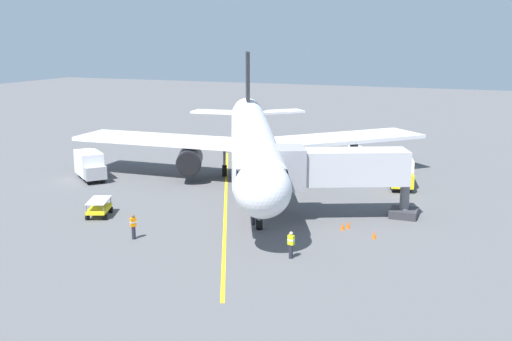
{
  "coord_description": "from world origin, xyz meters",
  "views": [
    {
      "loc": [
        -18.64,
        50.98,
        13.38
      ],
      "look_at": [
        -1.68,
        7.96,
        3.0
      ],
      "focal_mm": 42.55,
      "sensor_mm": 36.0,
      "label": 1
    }
  ],
  "objects_px": {
    "belt_loader_starboard_side": "(354,150)",
    "safety_cone_nose_left": "(374,235)",
    "baggage_cart_near_nose": "(99,208)",
    "safety_cone_wing_port": "(343,226)",
    "airplane": "(252,140)",
    "ground_crew_marshaller": "(291,244)",
    "ground_crew_loader": "(133,226)",
    "ground_crew_wing_walker": "(253,213)",
    "box_truck_rear_apron": "(90,165)",
    "box_truck_portside": "(401,172)",
    "safety_cone_nose_right": "(348,225)",
    "jet_bridge": "(331,169)"
  },
  "relations": [
    {
      "from": "safety_cone_nose_left",
      "to": "safety_cone_wing_port",
      "type": "distance_m",
      "value": 2.62
    },
    {
      "from": "safety_cone_wing_port",
      "to": "safety_cone_nose_right",
      "type": "bearing_deg",
      "value": -119.1
    },
    {
      "from": "safety_cone_wing_port",
      "to": "ground_crew_marshaller",
      "type": "bearing_deg",
      "value": 75.99
    },
    {
      "from": "baggage_cart_near_nose",
      "to": "safety_cone_wing_port",
      "type": "height_order",
      "value": "baggage_cart_near_nose"
    },
    {
      "from": "jet_bridge",
      "to": "safety_cone_nose_left",
      "type": "distance_m",
      "value": 6.38
    },
    {
      "from": "airplane",
      "to": "belt_loader_starboard_side",
      "type": "height_order",
      "value": "airplane"
    },
    {
      "from": "ground_crew_loader",
      "to": "baggage_cart_near_nose",
      "type": "bearing_deg",
      "value": -33.81
    },
    {
      "from": "safety_cone_wing_port",
      "to": "box_truck_portside",
      "type": "bearing_deg",
      "value": -97.87
    },
    {
      "from": "box_truck_rear_apron",
      "to": "belt_loader_starboard_side",
      "type": "bearing_deg",
      "value": -135.01
    },
    {
      "from": "ground_crew_loader",
      "to": "airplane",
      "type": "bearing_deg",
      "value": -94.8
    },
    {
      "from": "airplane",
      "to": "safety_cone_nose_right",
      "type": "xyz_separation_m",
      "value": [
        -11.36,
        10.12,
        -3.73
      ]
    },
    {
      "from": "box_truck_rear_apron",
      "to": "safety_cone_wing_port",
      "type": "bearing_deg",
      "value": 166.68
    },
    {
      "from": "ground_crew_wing_walker",
      "to": "safety_cone_nose_left",
      "type": "xyz_separation_m",
      "value": [
        -8.69,
        -0.17,
        -0.61
      ]
    },
    {
      "from": "baggage_cart_near_nose",
      "to": "safety_cone_nose_left",
      "type": "relative_size",
      "value": 5.34
    },
    {
      "from": "baggage_cart_near_nose",
      "to": "safety_cone_nose_left",
      "type": "distance_m",
      "value": 20.43
    },
    {
      "from": "box_truck_portside",
      "to": "box_truck_rear_apron",
      "type": "relative_size",
      "value": 1.03
    },
    {
      "from": "jet_bridge",
      "to": "belt_loader_starboard_side",
      "type": "relative_size",
      "value": 2.37
    },
    {
      "from": "jet_bridge",
      "to": "box_truck_portside",
      "type": "distance_m",
      "value": 12.13
    },
    {
      "from": "jet_bridge",
      "to": "box_truck_rear_apron",
      "type": "distance_m",
      "value": 24.48
    },
    {
      "from": "belt_loader_starboard_side",
      "to": "safety_cone_wing_port",
      "type": "height_order",
      "value": "belt_loader_starboard_side"
    },
    {
      "from": "airplane",
      "to": "baggage_cart_near_nose",
      "type": "distance_m",
      "value": 16.02
    },
    {
      "from": "belt_loader_starboard_side",
      "to": "safety_cone_nose_left",
      "type": "distance_m",
      "value": 28.72
    },
    {
      "from": "ground_crew_wing_walker",
      "to": "ground_crew_loader",
      "type": "height_order",
      "value": "same"
    },
    {
      "from": "airplane",
      "to": "safety_cone_nose_left",
      "type": "relative_size",
      "value": 69.44
    },
    {
      "from": "box_truck_portside",
      "to": "safety_cone_nose_right",
      "type": "bearing_deg",
      "value": 83.02
    },
    {
      "from": "airplane",
      "to": "box_truck_rear_apron",
      "type": "bearing_deg",
      "value": 17.24
    },
    {
      "from": "airplane",
      "to": "box_truck_portside",
      "type": "xyz_separation_m",
      "value": [
        -13.0,
        -3.21,
        -2.62
      ]
    },
    {
      "from": "ground_crew_marshaller",
      "to": "box_truck_portside",
      "type": "relative_size",
      "value": 0.35
    },
    {
      "from": "airplane",
      "to": "box_truck_rear_apron",
      "type": "xyz_separation_m",
      "value": [
        14.63,
        4.54,
        -2.62
      ]
    },
    {
      "from": "jet_bridge",
      "to": "safety_cone_nose_right",
      "type": "bearing_deg",
      "value": 133.86
    },
    {
      "from": "belt_loader_starboard_side",
      "to": "safety_cone_nose_left",
      "type": "xyz_separation_m",
      "value": [
        -7.53,
        27.71,
        -0.44
      ]
    },
    {
      "from": "box_truck_rear_apron",
      "to": "safety_cone_nose_left",
      "type": "xyz_separation_m",
      "value": [
        -28.13,
        7.12,
        -1.11
      ]
    },
    {
      "from": "box_truck_portside",
      "to": "belt_loader_starboard_side",
      "type": "relative_size",
      "value": 1.05
    },
    {
      "from": "airplane",
      "to": "safety_cone_nose_left",
      "type": "distance_m",
      "value": 18.22
    },
    {
      "from": "ground_crew_wing_walker",
      "to": "belt_loader_starboard_side",
      "type": "bearing_deg",
      "value": -92.4
    },
    {
      "from": "safety_cone_wing_port",
      "to": "ground_crew_wing_walker",
      "type": "bearing_deg",
      "value": 10.8
    },
    {
      "from": "box_truck_portside",
      "to": "safety_cone_nose_left",
      "type": "xyz_separation_m",
      "value": [
        -0.5,
        14.86,
        -1.11
      ]
    },
    {
      "from": "airplane",
      "to": "safety_cone_wing_port",
      "type": "distance_m",
      "value": 15.8
    },
    {
      "from": "airplane",
      "to": "ground_crew_loader",
      "type": "distance_m",
      "value": 18.0
    },
    {
      "from": "baggage_cart_near_nose",
      "to": "box_truck_rear_apron",
      "type": "height_order",
      "value": "box_truck_rear_apron"
    },
    {
      "from": "ground_crew_marshaller",
      "to": "baggage_cart_near_nose",
      "type": "height_order",
      "value": "ground_crew_marshaller"
    },
    {
      "from": "box_truck_portside",
      "to": "safety_cone_wing_port",
      "type": "xyz_separation_m",
      "value": [
        1.91,
        13.84,
        -1.11
      ]
    },
    {
      "from": "ground_crew_loader",
      "to": "belt_loader_starboard_side",
      "type": "bearing_deg",
      "value": -102.46
    },
    {
      "from": "box_truck_portside",
      "to": "safety_cone_wing_port",
      "type": "distance_m",
      "value": 14.01
    },
    {
      "from": "box_truck_portside",
      "to": "safety_cone_nose_right",
      "type": "relative_size",
      "value": 8.96
    },
    {
      "from": "airplane",
      "to": "ground_crew_marshaller",
      "type": "relative_size",
      "value": 22.34
    },
    {
      "from": "ground_crew_loader",
      "to": "ground_crew_wing_walker",
      "type": "bearing_deg",
      "value": -137.09
    },
    {
      "from": "jet_bridge",
      "to": "ground_crew_loader",
      "type": "distance_m",
      "value": 14.79
    },
    {
      "from": "belt_loader_starboard_side",
      "to": "box_truck_rear_apron",
      "type": "height_order",
      "value": "box_truck_rear_apron"
    },
    {
      "from": "jet_bridge",
      "to": "box_truck_rear_apron",
      "type": "xyz_separation_m",
      "value": [
        24.1,
        -3.61,
        -2.38
      ]
    }
  ]
}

